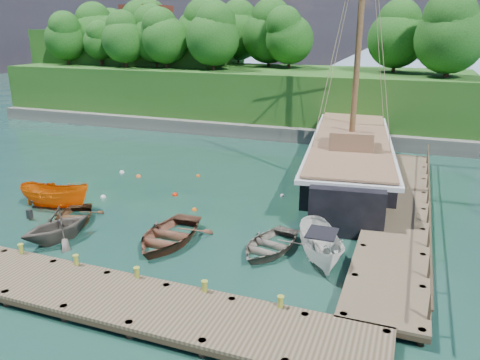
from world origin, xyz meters
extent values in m
plane|color=#17362B|center=(0.00, 0.00, 0.00)|extent=(160.00, 160.00, 0.00)
cube|color=#473A2A|center=(2.00, -6.50, 0.54)|extent=(20.00, 3.20, 0.12)
cube|color=#30261B|center=(2.00, -6.50, 0.38)|extent=(20.00, 3.20, 0.20)
cylinder|color=#30261B|center=(11.70, -5.20, 0.05)|extent=(0.28, 0.28, 1.10)
cube|color=#473A2A|center=(11.50, 7.00, 0.54)|extent=(3.20, 24.00, 0.12)
cube|color=#30261B|center=(11.50, 7.00, 0.38)|extent=(3.20, 24.00, 0.20)
cylinder|color=#30261B|center=(10.20, -4.70, 0.05)|extent=(0.28, 0.28, 1.10)
cylinder|color=#30261B|center=(12.80, -4.70, 0.05)|extent=(0.28, 0.28, 1.10)
cylinder|color=#30261B|center=(10.20, 18.70, 0.05)|extent=(0.28, 0.28, 1.10)
cylinder|color=#30261B|center=(12.80, 18.70, 0.05)|extent=(0.28, 0.28, 1.10)
cylinder|color=olive|center=(-4.00, -5.10, 0.00)|extent=(0.26, 0.26, 0.45)
cylinder|color=olive|center=(-1.00, -5.10, 0.00)|extent=(0.26, 0.26, 0.45)
cylinder|color=olive|center=(2.00, -5.10, 0.00)|extent=(0.26, 0.26, 0.45)
cylinder|color=olive|center=(5.00, -5.10, 0.00)|extent=(0.26, 0.26, 0.45)
cylinder|color=olive|center=(8.00, -5.10, 0.00)|extent=(0.26, 0.26, 0.45)
imported|color=#55371E|center=(-5.11, -0.43, 0.00)|extent=(4.25, 4.83, 0.83)
imported|color=#595148|center=(-4.34, -2.49, 0.00)|extent=(4.11, 4.40, 1.88)
imported|color=brown|center=(0.94, -0.68, 0.00)|extent=(3.58, 4.97, 1.02)
imported|color=#645D53|center=(5.92, 0.21, 0.00)|extent=(3.78, 4.70, 0.86)
imported|color=#E16306|center=(-7.57, 1.13, 0.00)|extent=(4.60, 2.27, 1.70)
imported|color=white|center=(8.46, -0.01, 0.00)|extent=(3.33, 4.81, 1.74)
cube|color=black|center=(7.68, 14.36, 0.91)|extent=(7.41, 17.18, 3.46)
cube|color=black|center=(6.36, 24.98, 0.91)|extent=(3.59, 5.56, 3.11)
cube|color=black|center=(8.84, 4.92, 0.91)|extent=(4.28, 4.71, 3.29)
cube|color=silver|center=(7.68, 14.36, 2.56)|extent=(8.10, 22.38, 0.25)
cube|color=brown|center=(7.68, 14.36, 2.81)|extent=(7.56, 21.85, 0.12)
cube|color=brown|center=(8.11, 10.82, 3.41)|extent=(3.05, 3.31, 1.20)
cylinder|color=brown|center=(5.91, 28.64, 4.01)|extent=(1.09, 6.87, 1.69)
cylinder|color=brown|center=(7.15, 18.61, 12.00)|extent=(0.36, 0.36, 18.37)
cylinder|color=brown|center=(8.20, 10.11, 11.26)|extent=(0.36, 0.36, 16.90)
cylinder|color=#8C7A59|center=(6.34, 25.11, 12.18)|extent=(1.61, 12.61, 10.67)
sphere|color=silver|center=(-6.04, 3.54, 0.00)|extent=(0.35, 0.35, 0.35)
sphere|color=red|center=(-2.02, 5.53, 0.00)|extent=(0.34, 0.34, 0.34)
sphere|color=#FA620F|center=(0.28, 3.64, 0.00)|extent=(0.30, 0.30, 0.30)
sphere|color=white|center=(4.44, 7.80, 0.00)|extent=(0.28, 0.28, 0.28)
sphere|color=orange|center=(-6.33, 8.05, 0.00)|extent=(0.36, 0.36, 0.36)
sphere|color=#D55711|center=(-2.37, 9.68, 0.00)|extent=(0.29, 0.29, 0.29)
sphere|color=silver|center=(-8.02, 8.47, 0.00)|extent=(0.36, 0.36, 0.36)
cube|color=#474744|center=(-8.00, 24.00, 0.60)|extent=(50.00, 4.00, 1.40)
cube|color=#1A4514|center=(-8.00, 30.00, 3.00)|extent=(50.00, 14.00, 6.00)
cube|color=#1A4514|center=(-22.00, 34.00, 5.00)|extent=(24.00, 12.00, 10.00)
cylinder|color=#382616|center=(-16.10, 28.11, 6.70)|extent=(0.36, 0.36, 1.40)
sphere|color=#114810|center=(-16.10, 28.11, 9.10)|extent=(5.42, 5.42, 5.42)
cylinder|color=#382616|center=(-14.18, 26.81, 6.70)|extent=(0.36, 0.36, 1.40)
sphere|color=#114810|center=(-14.18, 26.81, 8.96)|extent=(5.02, 5.02, 5.02)
cylinder|color=#382616|center=(-27.79, 27.27, 6.70)|extent=(0.36, 0.36, 1.40)
sphere|color=#114810|center=(-27.79, 27.27, 8.88)|extent=(4.79, 4.79, 4.79)
cylinder|color=#382616|center=(-20.73, 34.78, 6.70)|extent=(0.36, 0.36, 1.40)
sphere|color=#114810|center=(-20.73, 34.78, 9.39)|extent=(6.25, 6.25, 6.25)
cylinder|color=#382616|center=(13.91, 26.65, 6.70)|extent=(0.36, 0.36, 1.40)
sphere|color=#114810|center=(13.91, 26.65, 9.30)|extent=(6.00, 6.00, 6.00)
cylinder|color=#382616|center=(-25.58, 30.32, 6.70)|extent=(0.36, 0.36, 1.40)
sphere|color=#114810|center=(-25.58, 30.32, 9.26)|extent=(5.89, 5.89, 5.89)
cylinder|color=#382616|center=(-1.61, 31.21, 6.70)|extent=(0.36, 0.36, 1.40)
sphere|color=#114810|center=(-1.61, 31.21, 9.00)|extent=(5.13, 5.13, 5.13)
cylinder|color=#382616|center=(-21.53, 35.53, 6.70)|extent=(0.36, 0.36, 1.40)
sphere|color=#114810|center=(-21.53, 35.53, 8.88)|extent=(4.80, 4.80, 4.80)
cylinder|color=#382616|center=(-10.15, 30.20, 6.70)|extent=(0.36, 0.36, 1.40)
sphere|color=#114810|center=(-10.15, 30.20, 9.24)|extent=(5.82, 5.82, 5.82)
cylinder|color=#382616|center=(-4.58, 33.35, 6.70)|extent=(0.36, 0.36, 1.40)
sphere|color=#114810|center=(-4.58, 33.35, 9.32)|extent=(6.05, 6.05, 6.05)
cylinder|color=#382616|center=(14.09, 27.65, 6.70)|extent=(0.36, 0.36, 1.40)
sphere|color=#114810|center=(14.09, 27.65, 8.87)|extent=(4.77, 4.77, 4.77)
cylinder|color=#382616|center=(-8.51, 26.55, 6.70)|extent=(0.36, 0.36, 1.40)
sphere|color=#114810|center=(-8.51, 26.55, 9.11)|extent=(5.47, 5.47, 5.47)
cylinder|color=#382616|center=(9.27, 30.39, 6.70)|extent=(0.36, 0.36, 1.40)
sphere|color=#114810|center=(9.27, 30.39, 9.14)|extent=(5.55, 5.55, 5.55)
cylinder|color=#382616|center=(-10.01, 37.76, 6.70)|extent=(0.36, 0.36, 1.40)
sphere|color=#114810|center=(-10.01, 37.76, 9.39)|extent=(6.25, 6.25, 6.25)
cylinder|color=#382616|center=(-28.21, 35.82, 6.70)|extent=(0.36, 0.36, 1.40)
sphere|color=#114810|center=(-28.21, 35.82, 9.09)|extent=(5.41, 5.41, 5.41)
cylinder|color=#382616|center=(-17.91, 31.40, 6.70)|extent=(0.36, 0.36, 1.40)
sphere|color=#114810|center=(-17.91, 31.40, 9.12)|extent=(5.47, 5.47, 5.47)
cylinder|color=#382616|center=(-23.27, 27.64, 6.70)|extent=(0.36, 0.36, 1.40)
sphere|color=#114810|center=(-23.27, 27.64, 8.52)|extent=(3.77, 3.77, 3.77)
cylinder|color=#382616|center=(-19.61, 31.47, 6.70)|extent=(0.36, 0.36, 1.40)
sphere|color=#114810|center=(-19.61, 31.47, 9.31)|extent=(6.04, 6.04, 6.04)
cylinder|color=#382616|center=(-5.73, 38.37, 6.70)|extent=(0.36, 0.36, 1.40)
sphere|color=#114810|center=(-5.73, 38.37, 9.26)|extent=(5.89, 5.89, 5.89)
cylinder|color=#382616|center=(-11.90, 31.02, 6.70)|extent=(0.36, 0.36, 1.40)
sphere|color=#114810|center=(-11.90, 31.02, 9.33)|extent=(6.08, 6.08, 6.08)
cylinder|color=#382616|center=(-22.89, 29.25, 6.70)|extent=(0.36, 0.36, 1.40)
sphere|color=#114810|center=(-22.89, 29.25, 8.69)|extent=(4.25, 4.25, 4.25)
cylinder|color=#382616|center=(-18.91, 26.06, 6.70)|extent=(0.36, 0.36, 1.40)
sphere|color=#114810|center=(-18.91, 26.06, 8.87)|extent=(4.77, 4.77, 4.77)
cube|color=silver|center=(-20.00, 33.00, 10.50)|extent=(4.00, 5.00, 3.00)
cube|color=#591E19|center=(-20.00, 33.00, 12.40)|extent=(4.40, 5.40, 0.80)
cone|color=#728CA5|center=(20.00, 70.00, 4.50)|extent=(36.00, 36.00, 9.00)
cone|color=#728CA5|center=(5.00, 70.00, 4.00)|extent=(32.00, 32.00, 8.00)
cone|color=#728CA5|center=(-30.00, 70.00, 5.00)|extent=(40.00, 40.00, 10.00)
camera|label=1|loc=(11.80, -19.28, 10.18)|focal=35.00mm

